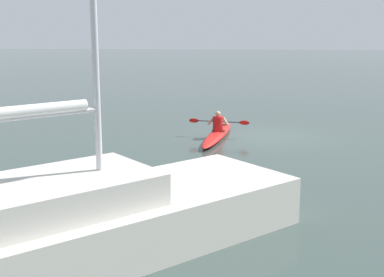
% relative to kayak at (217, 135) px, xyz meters
% --- Properties ---
extents(ground_plane, '(160.00, 160.00, 0.00)m').
position_rel_kayak_xyz_m(ground_plane, '(-1.82, -0.45, -0.14)').
color(ground_plane, '#384742').
extents(kayak, '(1.40, 4.84, 0.27)m').
position_rel_kayak_xyz_m(kayak, '(0.00, 0.00, 0.00)').
color(kayak, red).
rests_on(kayak, ground).
extents(kayaker, '(2.38, 0.61, 0.78)m').
position_rel_kayak_xyz_m(kayaker, '(-0.01, -0.07, 0.46)').
color(kayaker, red).
rests_on(kayaker, kayak).
extents(sailboat_far_right_berth, '(9.09, 8.60, 12.38)m').
position_rel_kayak_xyz_m(sailboat_far_right_berth, '(2.51, 10.98, 0.54)').
color(sailboat_far_right_berth, silver).
rests_on(sailboat_far_right_berth, ground).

